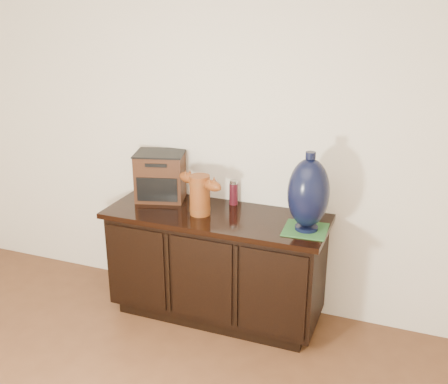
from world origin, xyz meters
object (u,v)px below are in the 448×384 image
at_px(terracotta_vessel, 200,193).
at_px(lamp_base, 308,193).
at_px(tv_radio, 161,176).
at_px(spray_can, 234,192).
at_px(sideboard, 216,264).

xyz_separation_m(terracotta_vessel, lamp_base, (0.70, -0.01, 0.09)).
bearing_deg(tv_radio, terracotta_vessel, -40.40).
xyz_separation_m(lamp_base, spray_can, (-0.56, 0.25, -0.15)).
distance_m(sideboard, terracotta_vessel, 0.53).
xyz_separation_m(sideboard, terracotta_vessel, (-0.10, -0.04, 0.52)).
xyz_separation_m(terracotta_vessel, tv_radio, (-0.37, 0.17, 0.02)).
distance_m(lamp_base, spray_can, 0.63).
bearing_deg(tv_radio, lamp_base, -25.04).
relative_size(tv_radio, spray_can, 2.29).
distance_m(terracotta_vessel, lamp_base, 0.71).
height_order(sideboard, terracotta_vessel, terracotta_vessel).
bearing_deg(terracotta_vessel, sideboard, 44.49).
bearing_deg(sideboard, terracotta_vessel, -158.09).
height_order(terracotta_vessel, spray_can, terracotta_vessel).
bearing_deg(terracotta_vessel, lamp_base, 22.10).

